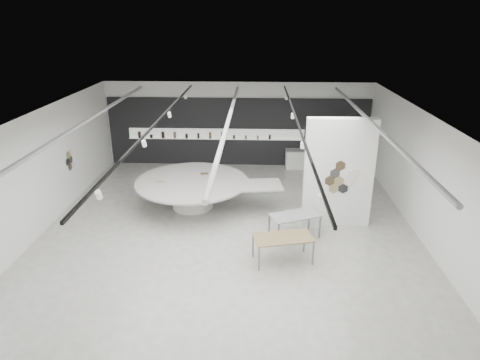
{
  "coord_description": "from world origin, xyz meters",
  "views": [
    {
      "loc": [
        0.85,
        -12.01,
        6.57
      ],
      "look_at": [
        0.32,
        1.2,
        1.43
      ],
      "focal_mm": 32.0,
      "sensor_mm": 36.0,
      "label": 1
    }
  ],
  "objects_px": {
    "sample_table_stone": "(295,217)",
    "display_island": "(195,190)",
    "sample_table_wood": "(283,239)",
    "partition_column": "(339,173)",
    "kitchen_counter": "(302,159)"
  },
  "relations": [
    {
      "from": "display_island",
      "to": "sample_table_wood",
      "type": "height_order",
      "value": "display_island"
    },
    {
      "from": "display_island",
      "to": "sample_table_wood",
      "type": "xyz_separation_m",
      "value": [
        2.98,
        -3.55,
        0.04
      ]
    },
    {
      "from": "sample_table_wood",
      "to": "partition_column",
      "type": "bearing_deg",
      "value": 52.34
    },
    {
      "from": "sample_table_wood",
      "to": "display_island",
      "type": "bearing_deg",
      "value": 130.04
    },
    {
      "from": "kitchen_counter",
      "to": "partition_column",
      "type": "bearing_deg",
      "value": -85.83
    },
    {
      "from": "sample_table_stone",
      "to": "display_island",
      "type": "bearing_deg",
      "value": 148.04
    },
    {
      "from": "sample_table_stone",
      "to": "kitchen_counter",
      "type": "xyz_separation_m",
      "value": [
        0.86,
        6.54,
        -0.28
      ]
    },
    {
      "from": "sample_table_wood",
      "to": "kitchen_counter",
      "type": "distance_m",
      "value": 8.07
    },
    {
      "from": "sample_table_stone",
      "to": "sample_table_wood",
      "type": "bearing_deg",
      "value": -107.39
    },
    {
      "from": "sample_table_wood",
      "to": "kitchen_counter",
      "type": "height_order",
      "value": "kitchen_counter"
    },
    {
      "from": "display_island",
      "to": "sample_table_wood",
      "type": "distance_m",
      "value": 4.64
    },
    {
      "from": "partition_column",
      "to": "kitchen_counter",
      "type": "bearing_deg",
      "value": 95.87
    },
    {
      "from": "sample_table_wood",
      "to": "sample_table_stone",
      "type": "height_order",
      "value": "sample_table_stone"
    },
    {
      "from": "partition_column",
      "to": "sample_table_wood",
      "type": "distance_m",
      "value": 3.26
    },
    {
      "from": "partition_column",
      "to": "display_island",
      "type": "bearing_deg",
      "value": 166.97
    }
  ]
}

